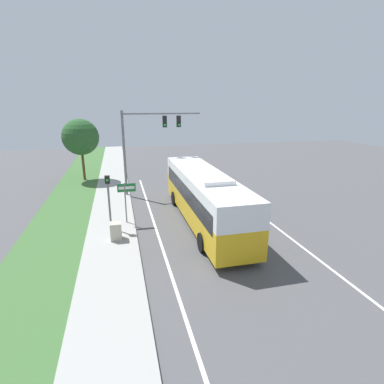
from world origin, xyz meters
name	(u,v)px	position (x,y,z in m)	size (l,w,h in m)	color
ground_plane	(227,241)	(0.00, 0.00, 0.00)	(80.00, 80.00, 0.00)	#4C4C4F
sidewalk	(111,253)	(-6.20, 0.00, 0.06)	(2.80, 80.00, 0.12)	#9E9E99
grass_verge	(42,260)	(-9.40, 0.00, 0.05)	(3.60, 80.00, 0.10)	#3D6633
lane_divider_near	(162,248)	(-3.60, 0.00, 0.00)	(0.14, 30.00, 0.01)	silver
lane_divider_far	(285,234)	(3.60, 0.00, 0.00)	(0.14, 30.00, 0.01)	silver
bus	(204,194)	(-0.50, 2.96, 1.86)	(2.63, 12.35, 3.42)	gold
signal_gantry	(147,136)	(-3.22, 9.95, 4.84)	(6.26, 0.41, 6.80)	slate
pedestrian_signal	(108,194)	(-6.22, 2.99, 2.26)	(0.28, 0.34, 3.36)	slate
street_sign	(126,196)	(-5.22, 3.79, 1.87)	(1.11, 0.08, 2.67)	slate
utility_cabinet	(116,231)	(-5.92, 1.42, 0.60)	(0.60, 0.61, 0.95)	#B7B29E
roadside_tree	(81,137)	(-8.89, 16.14, 4.25)	(3.41, 3.41, 5.87)	brown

